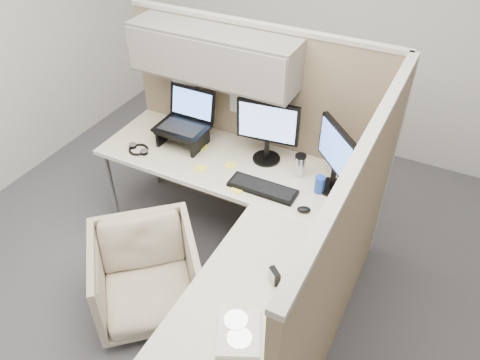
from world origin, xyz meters
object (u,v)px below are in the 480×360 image
at_px(monitor_left, 268,127).
at_px(office_chair, 146,272).
at_px(desk, 235,212).
at_px(keyboard, 263,188).

bearing_deg(monitor_left, office_chair, -118.18).
height_order(office_chair, monitor_left, monitor_left).
height_order(desk, office_chair, desk).
height_order(desk, keyboard, keyboard).
xyz_separation_m(desk, office_chair, (-0.42, -0.45, -0.35)).
bearing_deg(keyboard, office_chair, -126.55).
distance_m(office_chair, keyboard, 0.94).
bearing_deg(desk, keyboard, 69.66).
relative_size(office_chair, monitor_left, 1.46).
height_order(desk, monitor_left, monitor_left).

